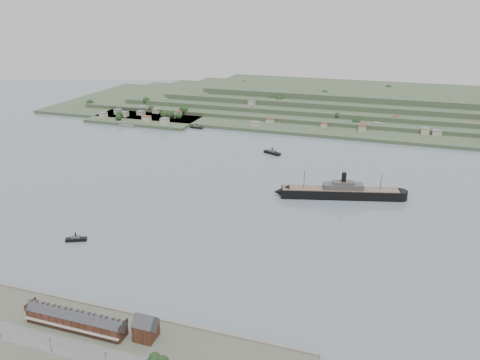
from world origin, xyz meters
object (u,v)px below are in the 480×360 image
(steamship, at_px, (337,192))
(terrace_row, at_px, (76,319))
(gabled_building, at_px, (146,328))
(tugboat, at_px, (76,239))

(steamship, bearing_deg, terrace_row, -115.41)
(terrace_row, distance_m, gabled_building, 37.74)
(terrace_row, relative_size, tugboat, 3.82)
(terrace_row, relative_size, steamship, 0.50)
(terrace_row, height_order, tugboat, terrace_row)
(terrace_row, height_order, gabled_building, gabled_building)
(terrace_row, xyz_separation_m, gabled_building, (37.50, 4.02, 1.34))
(steamship, distance_m, tugboat, 211.79)
(terrace_row, distance_m, steamship, 239.13)
(gabled_building, height_order, tugboat, gabled_building)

